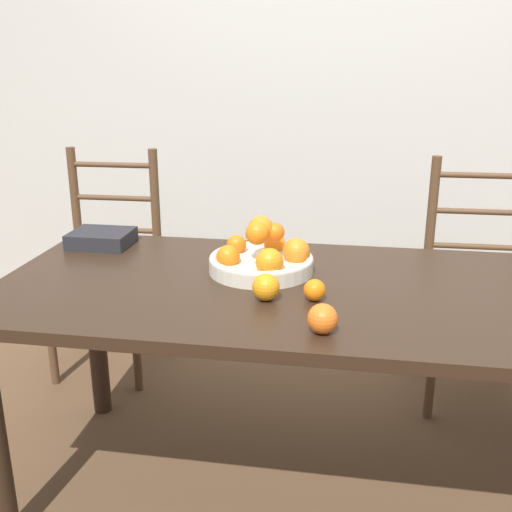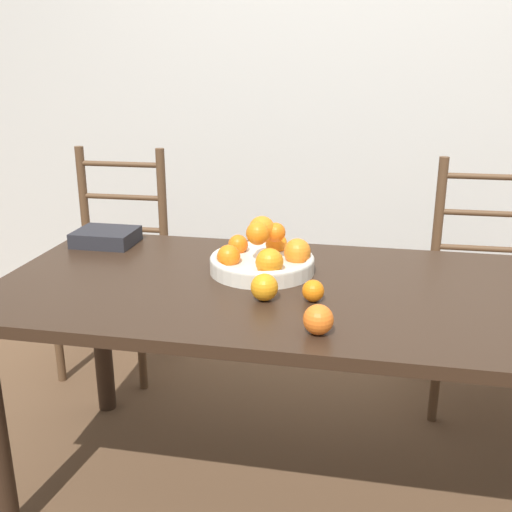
% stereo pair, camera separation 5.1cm
% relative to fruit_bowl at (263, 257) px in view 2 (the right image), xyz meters
% --- Properties ---
extents(ground_plane, '(12.00, 12.00, 0.00)m').
position_rel_fruit_bowl_xyz_m(ground_plane, '(0.14, -0.10, -0.77)').
color(ground_plane, brown).
extents(wall_back, '(8.00, 0.06, 2.60)m').
position_rel_fruit_bowl_xyz_m(wall_back, '(0.14, 1.38, 0.53)').
color(wall_back, beige).
rests_on(wall_back, ground_plane).
extents(dining_table, '(1.83, 0.85, 0.72)m').
position_rel_fruit_bowl_xyz_m(dining_table, '(0.14, -0.10, -0.14)').
color(dining_table, black).
rests_on(dining_table, ground_plane).
extents(fruit_bowl, '(0.33, 0.33, 0.18)m').
position_rel_fruit_bowl_xyz_m(fruit_bowl, '(0.00, 0.00, 0.00)').
color(fruit_bowl, beige).
rests_on(fruit_bowl, dining_table).
extents(orange_loose_0, '(0.06, 0.06, 0.06)m').
position_rel_fruit_bowl_xyz_m(orange_loose_0, '(0.18, -0.21, -0.02)').
color(orange_loose_0, orange).
rests_on(orange_loose_0, dining_table).
extents(orange_loose_1, '(0.07, 0.07, 0.07)m').
position_rel_fruit_bowl_xyz_m(orange_loose_1, '(0.21, -0.41, -0.01)').
color(orange_loose_1, orange).
rests_on(orange_loose_1, dining_table).
extents(orange_loose_2, '(0.08, 0.08, 0.08)m').
position_rel_fruit_bowl_xyz_m(orange_loose_2, '(0.05, -0.23, -0.01)').
color(orange_loose_2, orange).
rests_on(orange_loose_2, dining_table).
extents(chair_left, '(0.43, 0.41, 0.98)m').
position_rel_fruit_bowl_xyz_m(chair_left, '(-0.80, 0.64, -0.31)').
color(chair_left, '#513823').
rests_on(chair_left, ground_plane).
extents(chair_right, '(0.43, 0.41, 0.98)m').
position_rel_fruit_bowl_xyz_m(chair_right, '(0.79, 0.64, -0.31)').
color(chair_right, '#513823').
rests_on(chair_right, ground_plane).
extents(book_stack, '(0.21, 0.17, 0.05)m').
position_rel_fruit_bowl_xyz_m(book_stack, '(-0.61, 0.18, -0.02)').
color(book_stack, '#232328').
rests_on(book_stack, dining_table).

